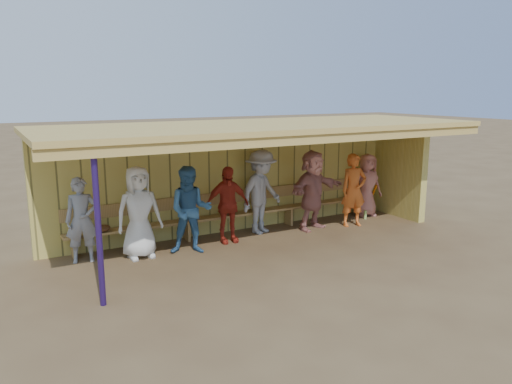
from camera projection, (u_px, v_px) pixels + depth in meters
ground at (264, 244)px, 10.38m from camera, size 90.00×90.00×0.00m
player_a at (82, 220)px, 9.20m from camera, size 0.64×0.48×1.60m
player_b at (139, 212)px, 9.41m from camera, size 0.89×0.59×1.77m
player_c at (191, 210)px, 9.68m from camera, size 1.03×0.94×1.73m
player_d at (227, 205)px, 10.39m from camera, size 0.97×0.47×1.61m
player_e at (261, 192)px, 11.05m from camera, size 1.38×1.08×1.87m
player_f at (313, 190)px, 11.35m from camera, size 1.78×1.00×1.83m
player_g at (354, 190)px, 11.64m from camera, size 0.70×0.54×1.71m
player_h at (367, 185)px, 12.57m from camera, size 0.83×0.59×1.59m
dugout_structure at (264, 158)px, 10.81m from camera, size 8.80×3.20×2.50m
bench at (239, 209)px, 11.23m from camera, size 7.60×0.34×0.93m
dugout_equipment at (217, 215)px, 10.83m from camera, size 6.91×0.62×0.80m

